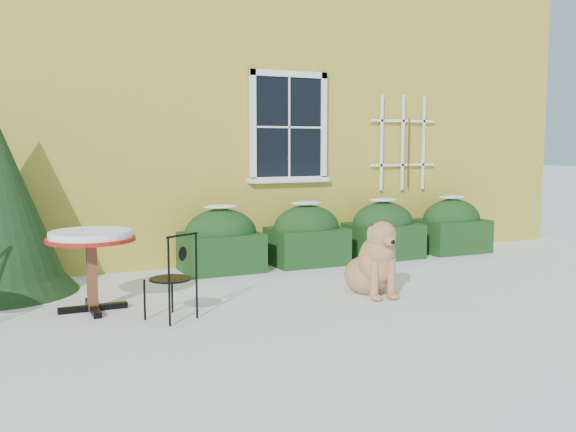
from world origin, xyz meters
name	(u,v)px	position (x,y,z in m)	size (l,w,h in m)	color
ground	(328,313)	(0.00, 0.00, 0.00)	(80.00, 80.00, 0.00)	white
house	(162,68)	(0.00, 7.00, 3.22)	(12.40, 8.40, 6.40)	gold
hedge_row	(346,234)	(1.65, 2.55, 0.40)	(4.95, 0.80, 0.91)	black
bistro_table	(91,244)	(-2.19, 1.08, 0.70)	(0.90, 0.90, 0.84)	black
patio_chair_near	(173,277)	(-1.51, 0.40, 0.43)	(0.52, 0.51, 0.86)	black
dog	(374,264)	(0.84, 0.47, 0.36)	(0.63, 0.99, 0.90)	tan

